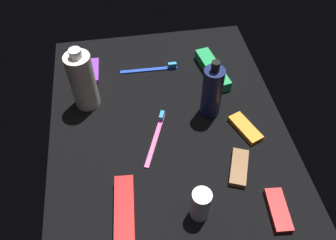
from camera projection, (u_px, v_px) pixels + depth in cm
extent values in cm
cube|color=black|center=(168.00, 128.00, 94.23)|extent=(84.00, 64.00, 1.20)
cylinder|color=#171E4A|center=(212.00, 92.00, 91.28)|extent=(5.49, 5.49, 15.63)
cylinder|color=black|center=(216.00, 66.00, 84.16)|extent=(2.20, 2.20, 2.80)
cylinder|color=silver|center=(83.00, 81.00, 92.83)|extent=(6.98, 6.98, 17.21)
cylinder|color=silver|center=(75.00, 53.00, 85.32)|extent=(3.20, 3.20, 2.20)
cylinder|color=silver|center=(201.00, 204.00, 74.38)|extent=(4.35, 4.35, 9.03)
cube|color=blue|center=(149.00, 69.00, 107.89)|extent=(1.65, 18.02, 0.90)
cube|color=#338CCC|center=(172.00, 65.00, 107.72)|extent=(1.16, 2.63, 1.20)
cube|color=#E55999|center=(155.00, 139.00, 90.63)|extent=(17.13, 7.87, 0.90)
cube|color=#338CCC|center=(162.00, 115.00, 94.45)|extent=(2.82, 2.00, 1.20)
cube|color=red|center=(125.00, 214.00, 76.13)|extent=(17.87, 5.66, 3.20)
cube|color=green|center=(212.00, 70.00, 106.11)|extent=(18.11, 7.59, 3.20)
cube|color=orange|center=(245.00, 128.00, 92.53)|extent=(11.14, 7.54, 1.50)
cube|color=red|center=(278.00, 210.00, 77.58)|extent=(10.71, 4.89, 1.50)
cube|color=brown|center=(239.00, 167.00, 84.69)|extent=(11.14, 7.58, 1.50)
cube|color=purple|center=(92.00, 71.00, 106.99)|extent=(10.57, 4.45, 1.50)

